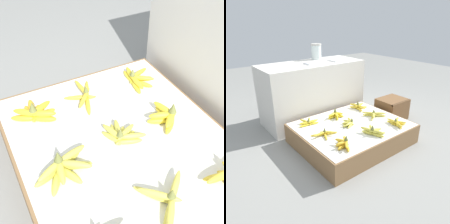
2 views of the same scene
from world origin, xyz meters
TOP-DOWN VIEW (x-y plane):
  - ground_plane at (0.00, 0.00)m, footprint 10.00×10.00m
  - display_platform at (0.00, 0.00)m, footprint 1.16×0.93m
  - banana_bunch_front_left at (-0.35, -0.29)m, footprint 0.18×0.22m
  - banana_bunch_front_midleft at (0.02, -0.29)m, footprint 0.18×0.26m
  - banana_bunch_middle_left at (-0.38, -0.03)m, footprint 0.27×0.18m
  - banana_bunch_middle_midleft at (-0.04, 0.00)m, footprint 0.17×0.17m
  - banana_bunch_middle_midright at (0.33, -0.01)m, footprint 0.25×0.22m
  - banana_bunch_back_left at (-0.38, 0.29)m, footprint 0.23×0.15m
  - banana_bunch_back_midleft at (-0.04, 0.24)m, footprint 0.20×0.15m

SIDE VIEW (x-z plane):
  - ground_plane at x=0.00m, z-range 0.00..0.00m
  - display_platform at x=0.00m, z-range 0.00..0.22m
  - banana_bunch_middle_left at x=-0.38m, z-range 0.20..0.29m
  - banana_bunch_back_left at x=-0.38m, z-range 0.20..0.29m
  - banana_bunch_middle_midleft at x=-0.04m, z-range 0.20..0.29m
  - banana_bunch_middle_midright at x=0.33m, z-range 0.20..0.30m
  - banana_bunch_front_midleft at x=0.02m, z-range 0.20..0.31m
  - banana_bunch_front_left at x=-0.35m, z-range 0.20..0.31m
  - banana_bunch_back_midleft at x=-0.04m, z-range 0.20..0.32m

